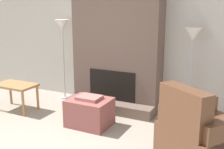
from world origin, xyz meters
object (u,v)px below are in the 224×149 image
at_px(armchair, 203,137).
at_px(floor_lamp_right, 192,41).
at_px(floor_lamp_left, 62,31).
at_px(ottoman, 89,112).
at_px(side_table, 16,88).

relative_size(armchair, floor_lamp_right, 0.85).
bearing_deg(floor_lamp_left, armchair, -22.88).
height_order(ottoman, side_table, ottoman).
relative_size(ottoman, side_table, 0.87).
distance_m(ottoman, side_table, 1.55).
bearing_deg(ottoman, side_table, 179.59).
bearing_deg(floor_lamp_right, ottoman, -144.00).
distance_m(ottoman, armchair, 1.77).
xyz_separation_m(armchair, side_table, (-3.28, 0.27, 0.11)).
xyz_separation_m(armchair, floor_lamp_left, (-2.91, 1.23, 1.06)).
relative_size(ottoman, armchair, 0.50).
height_order(armchair, side_table, armchair).
height_order(ottoman, floor_lamp_right, floor_lamp_right).
distance_m(side_table, floor_lamp_left, 1.40).
bearing_deg(armchair, side_table, 30.59).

